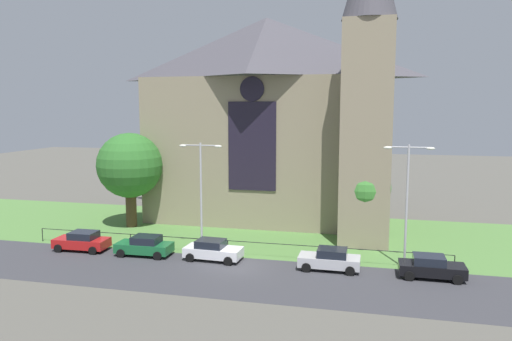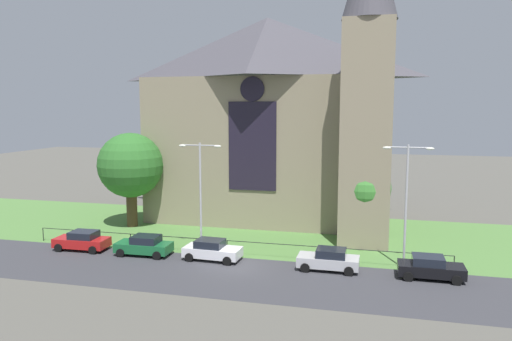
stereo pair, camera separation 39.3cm
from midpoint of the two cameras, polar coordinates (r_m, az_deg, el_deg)
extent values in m
plane|color=#56544C|center=(44.31, 1.65, -7.19)|extent=(160.00, 160.00, 0.00)
cube|color=#38383D|center=(33.19, -2.85, -12.25)|extent=(120.00, 8.00, 0.01)
cube|color=#517F3D|center=(42.42, 1.07, -7.85)|extent=(120.00, 20.00, 0.01)
cube|color=gray|center=(49.62, 1.53, 2.58)|extent=(22.00, 12.00, 14.00)
pyramid|color=#47444C|center=(49.79, 1.57, 14.12)|extent=(22.00, 12.00, 6.00)
cube|color=black|center=(43.69, -0.17, 2.85)|extent=(4.40, 0.16, 8.00)
cylinder|color=black|center=(43.59, -0.17, 9.55)|extent=(2.20, 0.15, 2.20)
cube|color=gray|center=(40.36, 13.08, 4.14)|extent=(4.00, 4.00, 18.00)
cylinder|color=black|center=(37.38, -3.11, -8.22)|extent=(32.47, 0.05, 0.05)
cylinder|color=black|center=(44.90, -23.49, -6.90)|extent=(0.06, 0.07, 1.10)
cylinder|color=black|center=(40.58, -14.25, -7.99)|extent=(0.07, 0.07, 1.10)
cylinder|color=black|center=(37.53, -3.11, -9.03)|extent=(0.06, 0.07, 1.10)
cylinder|color=black|center=(36.10, 9.50, -9.79)|extent=(0.06, 0.07, 1.10)
cylinder|color=black|center=(36.45, 22.53, -10.10)|extent=(0.07, 0.07, 1.10)
cylinder|color=#4C3823|center=(47.37, -14.14, -4.26)|extent=(1.00, 1.00, 3.56)
sphere|color=#2D6B28|center=(46.74, -14.30, 0.62)|extent=(6.06, 6.06, 6.06)
cylinder|color=brown|center=(41.29, 12.89, -6.26)|extent=(0.76, 0.76, 3.09)
sphere|color=#428C38|center=(40.69, 13.01, -2.02)|extent=(4.12, 4.12, 4.12)
cylinder|color=#B2B2B7|center=(37.21, -6.22, -3.31)|extent=(0.16, 0.16, 8.55)
cylinder|color=#B2B2B7|center=(36.93, -7.33, 2.97)|extent=(1.40, 0.10, 0.10)
cylinder|color=#B2B2B7|center=(36.44, -5.28, 2.94)|extent=(1.40, 0.10, 0.10)
ellipsoid|color=white|center=(37.19, -8.34, 2.91)|extent=(0.57, 0.26, 0.20)
ellipsoid|color=white|center=(36.22, -4.23, 2.85)|extent=(0.57, 0.26, 0.20)
cylinder|color=#B2B2B7|center=(35.07, 17.50, -4.16)|extent=(0.16, 0.16, 8.68)
cylinder|color=#B2B2B7|center=(34.46, 16.60, 2.63)|extent=(1.40, 0.10, 0.10)
cylinder|color=#B2B2B7|center=(34.56, 18.92, 2.55)|extent=(1.40, 0.10, 0.10)
ellipsoid|color=white|center=(34.44, 15.44, 2.59)|extent=(0.57, 0.26, 0.20)
ellipsoid|color=white|center=(34.63, 20.08, 2.43)|extent=(0.57, 0.26, 0.20)
cube|color=#B21919|center=(41.01, -19.53, -7.94)|extent=(4.25, 1.93, 0.70)
cube|color=black|center=(40.75, -19.33, -7.12)|extent=(2.05, 1.66, 0.55)
cylinder|color=black|center=(41.14, -21.94, -8.43)|extent=(0.65, 0.24, 0.64)
cylinder|color=black|center=(42.58, -20.58, -7.83)|extent=(0.65, 0.24, 0.64)
cylinder|color=black|center=(39.60, -18.36, -8.87)|extent=(0.65, 0.24, 0.64)
cylinder|color=black|center=(41.10, -17.09, -8.23)|extent=(0.65, 0.24, 0.64)
cube|color=#196033|center=(38.31, -12.76, -8.77)|extent=(4.24, 1.89, 0.70)
cube|color=black|center=(38.06, -12.51, -7.89)|extent=(2.03, 1.64, 0.55)
cylinder|color=black|center=(38.27, -15.35, -9.32)|extent=(0.64, 0.23, 0.64)
cylinder|color=black|center=(39.80, -14.12, -8.64)|extent=(0.64, 0.23, 0.64)
cylinder|color=black|center=(37.01, -11.27, -9.77)|extent=(0.64, 0.23, 0.64)
cylinder|color=black|center=(38.59, -10.17, -9.03)|extent=(0.64, 0.23, 0.64)
cube|color=silver|center=(36.36, -4.81, -9.49)|extent=(4.28, 2.01, 0.70)
cube|color=black|center=(36.25, -5.12, -8.52)|extent=(2.08, 1.70, 0.55)
cylinder|color=black|center=(36.76, -2.12, -9.75)|extent=(0.65, 0.25, 0.64)
cylinder|color=black|center=(35.14, -3.08, -10.57)|extent=(0.65, 0.25, 0.64)
cylinder|color=black|center=(37.77, -6.40, -9.32)|extent=(0.65, 0.25, 0.64)
cylinder|color=black|center=(36.20, -7.54, -10.09)|extent=(0.65, 0.25, 0.64)
cube|color=#B7B7BC|center=(34.48, 8.80, -10.50)|extent=(4.21, 1.83, 0.70)
cube|color=black|center=(34.28, 9.16, -9.52)|extent=(2.01, 1.61, 0.55)
cylinder|color=black|center=(33.89, 6.12, -11.29)|extent=(0.64, 0.22, 0.64)
cylinder|color=black|center=(35.58, 6.54, -10.38)|extent=(0.64, 0.22, 0.64)
cylinder|color=black|center=(33.63, 11.18, -11.54)|extent=(0.64, 0.22, 0.64)
cylinder|color=black|center=(35.33, 11.35, -10.61)|extent=(0.64, 0.22, 0.64)
cube|color=black|center=(34.49, 20.17, -10.87)|extent=(4.20, 1.80, 0.70)
cube|color=black|center=(34.28, 19.88, -9.88)|extent=(2.00, 1.60, 0.55)
cylinder|color=black|center=(35.62, 22.38, -10.88)|extent=(0.64, 0.22, 0.64)
cylinder|color=black|center=(33.94, 22.83, -11.82)|extent=(0.64, 0.22, 0.64)
cylinder|color=black|center=(35.29, 17.57, -10.84)|extent=(0.64, 0.22, 0.64)
cylinder|color=black|center=(33.59, 17.77, -11.78)|extent=(0.64, 0.22, 0.64)
camera|label=1|loc=(0.20, -89.73, 0.04)|focal=34.05mm
camera|label=2|loc=(0.20, 90.27, -0.04)|focal=34.05mm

